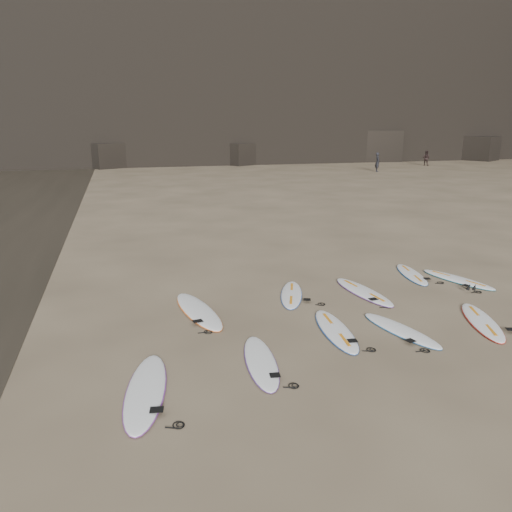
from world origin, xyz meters
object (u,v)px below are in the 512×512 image
at_px(surfboard_0, 146,390).
at_px(surfboard_5, 198,310).
at_px(surfboard_7, 363,291).
at_px(surfboard_3, 401,330).
at_px(surfboard_8, 412,274).
at_px(surfboard_6, 291,294).
at_px(person_b, 426,158).
at_px(surfboard_2, 336,330).
at_px(surfboard_4, 482,321).
at_px(surfboard_1, 261,361).
at_px(person_a, 377,162).
at_px(surfboard_9, 458,279).

height_order(surfboard_0, surfboard_5, surfboard_5).
height_order(surfboard_0, surfboard_7, surfboard_0).
xyz_separation_m(surfboard_0, surfboard_3, (5.65, 1.14, -0.01)).
bearing_deg(surfboard_8, surfboard_6, -157.09).
bearing_deg(person_b, surfboard_6, 104.72).
xyz_separation_m(surfboard_2, surfboard_8, (4.00, 3.30, -0.00)).
xyz_separation_m(surfboard_4, person_b, (24.18, 38.70, 0.74)).
relative_size(surfboard_1, person_a, 1.33).
distance_m(surfboard_1, surfboard_7, 5.01).
bearing_deg(person_b, surfboard_7, 106.98).
bearing_deg(surfboard_5, person_b, 40.07).
bearing_deg(surfboard_8, surfboard_2, -127.98).
relative_size(surfboard_3, person_b, 1.46).
xyz_separation_m(surfboard_3, person_b, (26.26, 38.63, 0.74)).
bearing_deg(surfboard_6, surfboard_7, 11.22).
height_order(surfboard_4, person_a, person_a).
bearing_deg(surfboard_5, surfboard_2, -45.57).
distance_m(surfboard_7, surfboard_9, 3.21).
xyz_separation_m(surfboard_0, surfboard_9, (9.26, 3.99, -0.01)).
distance_m(surfboard_2, person_b, 47.23).
bearing_deg(surfboard_6, surfboard_0, -114.83).
xyz_separation_m(surfboard_3, person_a, (17.84, 33.83, 0.84)).
height_order(surfboard_5, surfboard_9, surfboard_5).
bearing_deg(surfboard_6, surfboard_5, -147.70).
xyz_separation_m(surfboard_1, person_a, (21.27, 34.47, 0.84)).
bearing_deg(surfboard_7, surfboard_1, -146.65).
relative_size(surfboard_7, person_a, 1.45).
bearing_deg(surfboard_5, surfboard_8, 1.09).
distance_m(surfboard_2, surfboard_5, 3.41).
relative_size(surfboard_0, surfboard_6, 1.19).
distance_m(surfboard_0, person_a, 42.14).
distance_m(surfboard_2, surfboard_8, 5.19).
bearing_deg(surfboard_4, surfboard_6, 161.67).
xyz_separation_m(surfboard_5, surfboard_8, (6.77, 1.32, -0.01)).
distance_m(surfboard_6, person_b, 45.29).
xyz_separation_m(surfboard_8, person_a, (15.25, 30.16, 0.85)).
bearing_deg(person_b, surfboard_4, 110.65).
height_order(surfboard_1, surfboard_8, surfboard_1).
xyz_separation_m(surfboard_2, surfboard_9, (5.02, 2.48, -0.00)).
relative_size(surfboard_9, person_a, 1.35).
bearing_deg(surfboard_0, person_a, 66.05).
bearing_deg(surfboard_7, person_a, 54.20).
relative_size(surfboard_6, surfboard_7, 0.88).
bearing_deg(surfboard_8, surfboard_0, -137.24).
bearing_deg(surfboard_0, surfboard_5, 77.15).
relative_size(surfboard_7, surfboard_9, 1.07).
bearing_deg(surfboard_2, surfboard_5, 150.49).
distance_m(surfboard_5, person_a, 38.42).
xyz_separation_m(person_a, person_b, (8.43, 4.80, -0.10)).
distance_m(surfboard_2, surfboard_7, 2.87).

